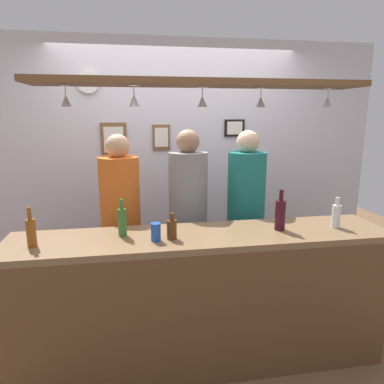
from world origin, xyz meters
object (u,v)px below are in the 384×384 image
at_px(bottle_soda_clear, 336,215).
at_px(picture_frame_crest, 161,137).
at_px(bottle_beer_amber_tall, 31,231).
at_px(bottle_beer_brown_stubby, 172,229).
at_px(bottle_beer_green_import, 122,221).
at_px(drink_can, 156,232).
at_px(person_left_orange_shirt, 121,213).
at_px(person_middle_grey_shirt, 188,207).
at_px(person_right_teal_shirt, 246,205).
at_px(picture_frame_caricature, 114,140).
at_px(wall_clock, 88,82).
at_px(bottle_wine_dark_red, 280,214).
at_px(picture_frame_upper_small, 234,128).

xyz_separation_m(bottle_soda_clear, picture_frame_crest, (-1.17, 1.42, 0.49)).
height_order(bottle_soda_clear, bottle_beer_amber_tall, bottle_beer_amber_tall).
distance_m(bottle_beer_brown_stubby, bottle_beer_green_import, 0.35).
bearing_deg(drink_can, person_left_orange_shirt, 108.93).
distance_m(bottle_beer_amber_tall, drink_can, 0.79).
bearing_deg(drink_can, bottle_soda_clear, 2.57).
xyz_separation_m(person_middle_grey_shirt, bottle_beer_green_import, (-0.56, -0.59, 0.08)).
relative_size(person_middle_grey_shirt, bottle_beer_amber_tall, 6.59).
height_order(person_middle_grey_shirt, drink_can, person_middle_grey_shirt).
height_order(person_right_teal_shirt, bottle_beer_amber_tall, person_right_teal_shirt).
bearing_deg(picture_frame_caricature, person_middle_grey_shirt, -48.96).
height_order(person_right_teal_shirt, wall_clock, wall_clock).
bearing_deg(bottle_beer_brown_stubby, bottle_wine_dark_red, 4.11).
height_order(person_middle_grey_shirt, bottle_beer_amber_tall, person_middle_grey_shirt).
xyz_separation_m(bottle_wine_dark_red, wall_clock, (-1.44, 1.40, 1.01)).
bearing_deg(person_middle_grey_shirt, bottle_wine_dark_red, -48.97).
height_order(bottle_wine_dark_red, wall_clock, wall_clock).
bearing_deg(bottle_soda_clear, person_middle_grey_shirt, 146.07).
distance_m(bottle_beer_amber_tall, bottle_wine_dark_red, 1.69).
bearing_deg(person_right_teal_shirt, bottle_beer_green_import, -151.34).
height_order(bottle_beer_green_import, wall_clock, wall_clock).
distance_m(person_right_teal_shirt, wall_clock, 1.94).
bearing_deg(person_middle_grey_shirt, picture_frame_caricature, 131.04).
xyz_separation_m(bottle_soda_clear, picture_frame_caricature, (-1.66, 1.42, 0.48)).
distance_m(drink_can, picture_frame_upper_small, 1.87).
distance_m(person_left_orange_shirt, bottle_beer_brown_stubby, 0.80).
xyz_separation_m(bottle_beer_amber_tall, picture_frame_upper_small, (1.75, 1.45, 0.58)).
bearing_deg(person_left_orange_shirt, person_middle_grey_shirt, -0.00).
distance_m(bottle_beer_green_import, picture_frame_upper_small, 1.88).
bearing_deg(drink_can, person_middle_grey_shirt, 65.50).
bearing_deg(bottle_beer_green_import, picture_frame_caricature, 94.08).
relative_size(bottle_beer_green_import, picture_frame_crest, 1.00).
bearing_deg(drink_can, picture_frame_upper_small, 57.04).
bearing_deg(picture_frame_crest, bottle_wine_dark_red, -62.38).
bearing_deg(bottle_wine_dark_red, picture_frame_caricature, 131.04).
relative_size(bottle_beer_amber_tall, drink_can, 2.13).
distance_m(bottle_soda_clear, picture_frame_upper_small, 1.59).
relative_size(person_middle_grey_shirt, bottle_soda_clear, 7.45).
height_order(bottle_wine_dark_red, drink_can, bottle_wine_dark_red).
height_order(person_left_orange_shirt, person_middle_grey_shirt, person_middle_grey_shirt).
bearing_deg(bottle_beer_green_import, bottle_soda_clear, -2.99).
xyz_separation_m(bottle_wine_dark_red, picture_frame_crest, (-0.74, 1.41, 0.47)).
bearing_deg(bottle_beer_green_import, wall_clock, 103.33).
relative_size(person_left_orange_shirt, picture_frame_crest, 6.47).
height_order(bottle_soda_clear, wall_clock, wall_clock).
bearing_deg(picture_frame_crest, person_left_orange_shirt, -119.56).
height_order(bottle_wine_dark_red, picture_frame_caricature, picture_frame_caricature).
height_order(person_left_orange_shirt, person_right_teal_shirt, person_right_teal_shirt).
xyz_separation_m(person_right_teal_shirt, bottle_beer_green_import, (-1.09, -0.59, 0.09)).
relative_size(bottle_beer_green_import, wall_clock, 1.18).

